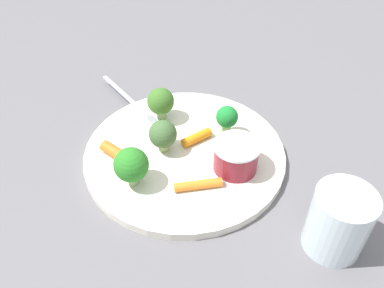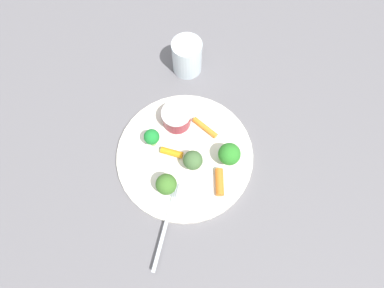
{
  "view_description": "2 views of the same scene",
  "coord_description": "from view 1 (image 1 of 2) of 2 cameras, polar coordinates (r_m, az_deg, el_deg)",
  "views": [
    {
      "loc": [
        -0.3,
        -0.26,
        0.39
      ],
      "look_at": [
        0.01,
        -0.0,
        0.02
      ],
      "focal_mm": 37.77,
      "sensor_mm": 36.0,
      "label": 1
    },
    {
      "loc": [
        -0.02,
        0.23,
        0.61
      ],
      "look_at": [
        -0.01,
        -0.02,
        0.02
      ],
      "focal_mm": 30.11,
      "sensor_mm": 36.0,
      "label": 2
    }
  ],
  "objects": [
    {
      "name": "broccoli_floret_2",
      "position": [
        0.59,
        -4.44,
        5.96
      ],
      "size": [
        0.04,
        0.04,
        0.05
      ],
      "color": "#82AA64",
      "rests_on": "plate"
    },
    {
      "name": "carrot_stick_1",
      "position": [
        0.5,
        0.88,
        -5.79
      ],
      "size": [
        0.05,
        0.05,
        0.01
      ],
      "primitive_type": "cylinder",
      "rotation": [
        1.57,
        0.0,
        4.01
      ],
      "color": "orange",
      "rests_on": "plate"
    },
    {
      "name": "broccoli_floret_0",
      "position": [
        0.54,
        -4.13,
        1.33
      ],
      "size": [
        0.04,
        0.04,
        0.05
      ],
      "color": "#91AD69",
      "rests_on": "plate"
    },
    {
      "name": "drinking_glass",
      "position": [
        0.46,
        19.81,
        -10.54
      ],
      "size": [
        0.07,
        0.07,
        0.08
      ],
      "primitive_type": "cylinder",
      "color": "silver",
      "rests_on": "ground_plane"
    },
    {
      "name": "sauce_cup",
      "position": [
        0.52,
        6.23,
        -1.76
      ],
      "size": [
        0.06,
        0.06,
        0.04
      ],
      "color": "maroon",
      "rests_on": "plate"
    },
    {
      "name": "fork",
      "position": [
        0.65,
        -8.64,
        6.04
      ],
      "size": [
        0.05,
        0.16,
        0.0
      ],
      "color": "#B0B9C1",
      "rests_on": "plate"
    },
    {
      "name": "carrot_stick_0",
      "position": [
        0.56,
        1.02,
        0.72
      ],
      "size": [
        0.05,
        0.02,
        0.01
      ],
      "primitive_type": "cylinder",
      "rotation": [
        1.57,
        0.0,
        4.44
      ],
      "color": "orange",
      "rests_on": "plate"
    },
    {
      "name": "ground_plane",
      "position": [
        0.56,
        -1.03,
        -1.85
      ],
      "size": [
        2.4,
        2.4,
        0.0
      ],
      "primitive_type": "plane",
      "color": "#605E62"
    },
    {
      "name": "carrot_stick_2",
      "position": [
        0.55,
        -10.49,
        -1.34
      ],
      "size": [
        0.02,
        0.05,
        0.02
      ],
      "primitive_type": "cylinder",
      "rotation": [
        1.57,
        0.0,
        0.02
      ],
      "color": "orange",
      "rests_on": "plate"
    },
    {
      "name": "broccoli_floret_1",
      "position": [
        0.56,
        4.96,
        3.67
      ],
      "size": [
        0.03,
        0.03,
        0.05
      ],
      "color": "#86C26B",
      "rests_on": "plate"
    },
    {
      "name": "broccoli_floret_3",
      "position": [
        0.49,
        -8.57,
        -2.99
      ],
      "size": [
        0.04,
        0.04,
        0.05
      ],
      "color": "#91AC6E",
      "rests_on": "plate"
    },
    {
      "name": "plate",
      "position": [
        0.56,
        -1.04,
        -1.41
      ],
      "size": [
        0.27,
        0.27,
        0.01
      ],
      "primitive_type": "cylinder",
      "color": "silver",
      "rests_on": "ground_plane"
    }
  ]
}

